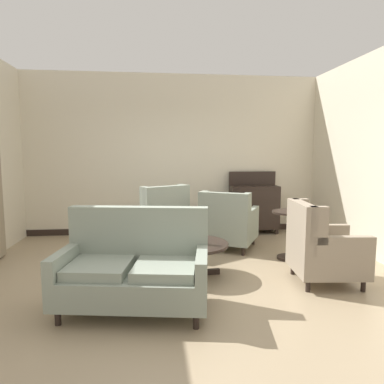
{
  "coord_description": "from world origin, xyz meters",
  "views": [
    {
      "loc": [
        -0.43,
        -4.1,
        1.63
      ],
      "look_at": [
        0.15,
        0.97,
        1.03
      ],
      "focal_mm": 31.98,
      "sensor_mm": 36.0,
      "label": 1
    }
  ],
  "objects_px": {
    "settee": "(134,269)",
    "armchair_back_corner": "(321,248)",
    "armchair_foreground_right": "(228,224)",
    "side_table": "(289,230)",
    "armchair_near_window": "(158,222)",
    "sideboard": "(254,206)",
    "porcelain_vase": "(193,232)",
    "coffee_table": "(193,248)"
  },
  "relations": [
    {
      "from": "armchair_back_corner",
      "to": "armchair_near_window",
      "type": "relative_size",
      "value": 0.86
    },
    {
      "from": "armchair_near_window",
      "to": "sideboard",
      "type": "distance_m",
      "value": 2.11
    },
    {
      "from": "settee",
      "to": "armchair_near_window",
      "type": "height_order",
      "value": "armchair_near_window"
    },
    {
      "from": "side_table",
      "to": "porcelain_vase",
      "type": "bearing_deg",
      "value": -159.92
    },
    {
      "from": "coffee_table",
      "to": "settee",
      "type": "bearing_deg",
      "value": -129.35
    },
    {
      "from": "settee",
      "to": "armchair_foreground_right",
      "type": "bearing_deg",
      "value": 64.49
    },
    {
      "from": "settee",
      "to": "side_table",
      "type": "xyz_separation_m",
      "value": [
        2.24,
        1.41,
        0.03
      ]
    },
    {
      "from": "settee",
      "to": "armchair_back_corner",
      "type": "distance_m",
      "value": 2.31
    },
    {
      "from": "armchair_back_corner",
      "to": "armchair_foreground_right",
      "type": "distance_m",
      "value": 1.8
    },
    {
      "from": "settee",
      "to": "sideboard",
      "type": "distance_m",
      "value": 3.82
    },
    {
      "from": "armchair_back_corner",
      "to": "armchair_near_window",
      "type": "bearing_deg",
      "value": 53.62
    },
    {
      "from": "porcelain_vase",
      "to": "sideboard",
      "type": "xyz_separation_m",
      "value": [
        1.49,
        2.26,
        -0.04
      ]
    },
    {
      "from": "armchair_back_corner",
      "to": "sideboard",
      "type": "bearing_deg",
      "value": 7.0
    },
    {
      "from": "settee",
      "to": "armchair_foreground_right",
      "type": "distance_m",
      "value": 2.54
    },
    {
      "from": "armchair_back_corner",
      "to": "armchair_foreground_right",
      "type": "relative_size",
      "value": 0.87
    },
    {
      "from": "porcelain_vase",
      "to": "armchair_foreground_right",
      "type": "height_order",
      "value": "armchair_foreground_right"
    },
    {
      "from": "side_table",
      "to": "armchair_foreground_right",
      "type": "bearing_deg",
      "value": 139.84
    },
    {
      "from": "armchair_foreground_right",
      "to": "side_table",
      "type": "height_order",
      "value": "armchair_foreground_right"
    },
    {
      "from": "porcelain_vase",
      "to": "armchair_foreground_right",
      "type": "distance_m",
      "value": 1.44
    },
    {
      "from": "porcelain_vase",
      "to": "settee",
      "type": "height_order",
      "value": "settee"
    },
    {
      "from": "coffee_table",
      "to": "armchair_near_window",
      "type": "relative_size",
      "value": 0.78
    },
    {
      "from": "side_table",
      "to": "sideboard",
      "type": "distance_m",
      "value": 1.71
    },
    {
      "from": "armchair_near_window",
      "to": "sideboard",
      "type": "bearing_deg",
      "value": 176.6
    },
    {
      "from": "sideboard",
      "to": "armchair_near_window",
      "type": "bearing_deg",
      "value": -155.84
    },
    {
      "from": "porcelain_vase",
      "to": "armchair_near_window",
      "type": "distance_m",
      "value": 1.47
    },
    {
      "from": "coffee_table",
      "to": "side_table",
      "type": "bearing_deg",
      "value": 19.55
    },
    {
      "from": "porcelain_vase",
      "to": "sideboard",
      "type": "bearing_deg",
      "value": 56.58
    },
    {
      "from": "armchair_foreground_right",
      "to": "sideboard",
      "type": "bearing_deg",
      "value": -97.02
    },
    {
      "from": "armchair_back_corner",
      "to": "armchair_near_window",
      "type": "height_order",
      "value": "armchair_near_window"
    },
    {
      "from": "coffee_table",
      "to": "sideboard",
      "type": "xyz_separation_m",
      "value": [
        1.49,
        2.25,
        0.17
      ]
    },
    {
      "from": "porcelain_vase",
      "to": "armchair_near_window",
      "type": "relative_size",
      "value": 0.29
    },
    {
      "from": "porcelain_vase",
      "to": "armchair_foreground_right",
      "type": "bearing_deg",
      "value": 58.76
    },
    {
      "from": "coffee_table",
      "to": "armchair_foreground_right",
      "type": "relative_size",
      "value": 0.79
    },
    {
      "from": "porcelain_vase",
      "to": "armchair_near_window",
      "type": "height_order",
      "value": "armchair_near_window"
    },
    {
      "from": "armchair_foreground_right",
      "to": "sideboard",
      "type": "xyz_separation_m",
      "value": [
        0.75,
        1.04,
        0.12
      ]
    },
    {
      "from": "porcelain_vase",
      "to": "sideboard",
      "type": "height_order",
      "value": "sideboard"
    },
    {
      "from": "coffee_table",
      "to": "armchair_back_corner",
      "type": "relative_size",
      "value": 0.91
    },
    {
      "from": "side_table",
      "to": "coffee_table",
      "type": "bearing_deg",
      "value": -160.45
    },
    {
      "from": "side_table",
      "to": "armchair_near_window",
      "type": "bearing_deg",
      "value": 156.74
    },
    {
      "from": "armchair_foreground_right",
      "to": "armchair_back_corner",
      "type": "bearing_deg",
      "value": 145.56
    },
    {
      "from": "armchair_foreground_right",
      "to": "armchair_near_window",
      "type": "bearing_deg",
      "value": 20.24
    },
    {
      "from": "armchair_near_window",
      "to": "coffee_table",
      "type": "bearing_deg",
      "value": 79.78
    }
  ]
}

